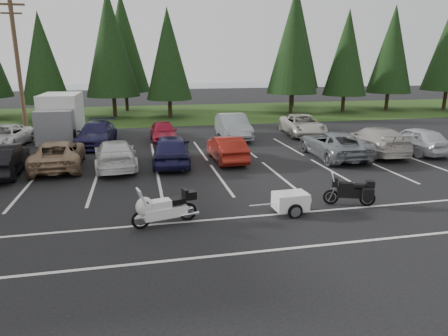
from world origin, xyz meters
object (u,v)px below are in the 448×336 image
car_far_4 (302,125)px  adventure_motorcycle (350,189)px  car_near_5 (227,149)px  car_near_1 (2,160)px  car_near_7 (375,140)px  car_near_8 (416,140)px  car_near_3 (115,154)px  car_near_2 (58,154)px  car_far_3 (233,126)px  car_far_1 (96,134)px  car_far_0 (3,137)px  utility_pole (18,67)px  box_truck (60,117)px  car_near_6 (334,144)px  touring_motorcycle (165,205)px  car_far_2 (164,132)px  car_near_4 (171,149)px  cargo_trailer (290,203)px

car_far_4 → adventure_motorcycle: 14.25m
car_near_5 → car_near_1: bearing=1.1°
car_near_7 → car_near_8: 2.40m
car_near_1 → car_near_3: size_ratio=0.94×
car_near_2 → car_far_4: size_ratio=0.97×
car_far_3 → car_near_8: bearing=-33.7°
car_far_1 → car_far_3: size_ratio=1.01×
car_far_3 → car_far_4: bearing=3.8°
car_near_1 → car_far_1: 6.97m
car_near_3 → car_far_0: bearing=-47.2°
utility_pole → box_truck: size_ratio=1.61×
car_near_2 → car_near_6: car_near_6 is taller
touring_motorcycle → car_near_2: bearing=105.1°
car_near_7 → touring_motorcycle: bearing=37.6°
utility_pole → car_far_3: (13.26, -1.73, -3.89)m
car_near_8 → car_far_2: size_ratio=1.10×
car_near_8 → car_near_3: bearing=-4.9°
car_near_3 → car_near_8: car_near_8 is taller
car_near_2 → adventure_motorcycle: size_ratio=2.43×
car_near_3 → car_near_5: size_ratio=1.17×
car_near_8 → touring_motorcycle: bearing=22.5°
car_near_2 → car_near_8: car_near_8 is taller
car_near_1 → car_far_2: car_near_1 is taller
utility_pole → touring_motorcycle: size_ratio=3.78×
utility_pole → car_near_7: bearing=-21.4°
touring_motorcycle → car_near_6: bearing=23.7°
adventure_motorcycle → car_near_7: bearing=72.9°
car_far_4 → car_far_3: bearing=-171.5°
car_near_5 → touring_motorcycle: size_ratio=1.68×
car_far_2 → car_far_3: 4.68m
car_near_4 → car_far_3: (4.64, 6.18, 0.04)m
car_near_6 → car_far_0: (-18.13, 6.38, -0.04)m
car_near_4 → car_far_0: 11.25m
car_far_0 → cargo_trailer: size_ratio=2.98×
car_near_4 → car_far_4: bearing=-142.1°
car_near_6 → adventure_motorcycle: car_near_6 is taller
car_near_8 → adventure_motorcycle: size_ratio=2.15×
car_near_1 → car_far_2: (7.66, 6.02, -0.05)m
car_near_1 → car_near_6: (16.33, 0.02, -0.01)m
utility_pole → car_near_6: (17.27, -8.21, -3.99)m
car_near_6 → adventure_motorcycle: (-2.93, -6.98, -0.10)m
utility_pole → car_near_2: bearing=-66.7°
car_near_6 → box_truck: bearing=-27.4°
adventure_motorcycle → car_near_5: bearing=131.7°
car_near_4 → car_far_1: car_near_4 is taller
car_near_4 → car_near_7: bearing=-175.1°
utility_pole → touring_motorcycle: bearing=-63.6°
touring_motorcycle → car_near_4: bearing=69.5°
car_far_4 → car_near_4: bearing=-140.6°
box_truck → car_far_1: box_truck is taller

